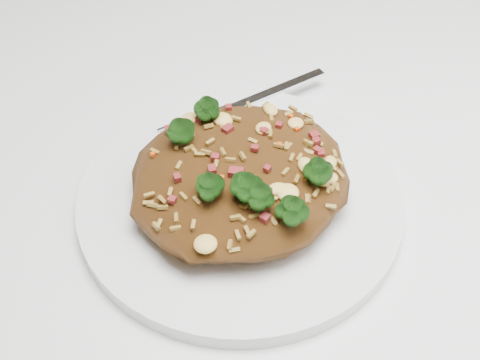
% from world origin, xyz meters
% --- Properties ---
extents(dining_table, '(1.20, 0.80, 0.75)m').
position_xyz_m(dining_table, '(0.00, 0.00, 0.66)').
color(dining_table, white).
rests_on(dining_table, ground).
extents(plate, '(0.25, 0.25, 0.01)m').
position_xyz_m(plate, '(-0.03, -0.00, 0.76)').
color(plate, white).
rests_on(plate, dining_table).
extents(fried_rice, '(0.17, 0.15, 0.06)m').
position_xyz_m(fried_rice, '(-0.03, -0.00, 0.79)').
color(fried_rice, brown).
rests_on(fried_rice, plate).
extents(fork, '(0.16, 0.04, 0.00)m').
position_xyz_m(fork, '(0.04, 0.07, 0.77)').
color(fork, silver).
rests_on(fork, plate).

